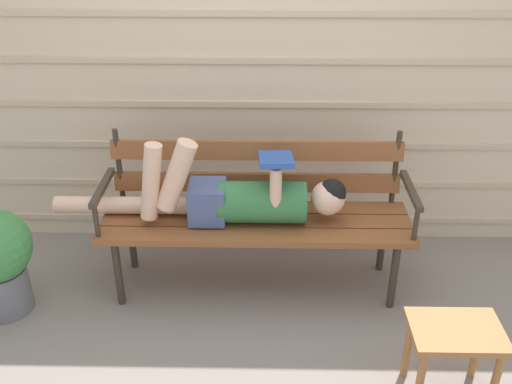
# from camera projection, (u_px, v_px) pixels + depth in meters

# --- Properties ---
(ground_plane) EXTENTS (12.00, 12.00, 0.00)m
(ground_plane) POSITION_uv_depth(u_px,v_px,m) (256.00, 297.00, 3.36)
(ground_plane) COLOR gray
(house_siding) EXTENTS (4.73, 0.08, 2.15)m
(house_siding) POSITION_uv_depth(u_px,v_px,m) (258.00, 81.00, 3.46)
(house_siding) COLOR beige
(house_siding) RESTS_ON ground
(park_bench) EXTENTS (1.74, 0.48, 0.90)m
(park_bench) POSITION_uv_depth(u_px,v_px,m) (256.00, 207.00, 3.29)
(park_bench) COLOR brown
(park_bench) RESTS_ON ground
(reclining_person) EXTENTS (1.64, 0.26, 0.52)m
(reclining_person) POSITION_uv_depth(u_px,v_px,m) (237.00, 197.00, 3.18)
(reclining_person) COLOR #33703D
(footstool) EXTENTS (0.41, 0.29, 0.40)m
(footstool) POSITION_uv_depth(u_px,v_px,m) (454.00, 343.00, 2.58)
(footstool) COLOR #9E6638
(footstool) RESTS_ON ground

